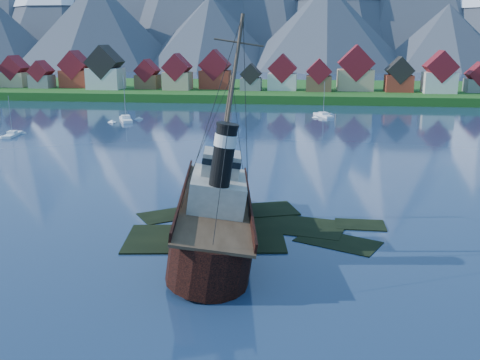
# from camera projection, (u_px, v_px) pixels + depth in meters

# --- Properties ---
(ground) EXTENTS (1400.00, 1400.00, 0.00)m
(ground) POSITION_uv_depth(u_px,v_px,m) (234.00, 234.00, 62.63)
(ground) COLOR #1B2F4D
(ground) RESTS_ON ground
(shoal) EXTENTS (31.71, 21.24, 1.14)m
(shoal) POSITION_uv_depth(u_px,v_px,m) (251.00, 231.00, 64.56)
(shoal) COLOR black
(shoal) RESTS_ON ground
(shore_bank) EXTENTS (600.00, 80.00, 3.20)m
(shore_bank) POSITION_uv_depth(u_px,v_px,m) (289.00, 94.00, 225.73)
(shore_bank) COLOR #164614
(shore_bank) RESTS_ON ground
(seawall) EXTENTS (600.00, 2.50, 2.00)m
(seawall) POSITION_uv_depth(u_px,v_px,m) (285.00, 104.00, 189.28)
(seawall) COLOR #3F3D38
(seawall) RESTS_ON ground
(town) EXTENTS (250.96, 16.69, 17.30)m
(town) POSITION_uv_depth(u_px,v_px,m) (203.00, 74.00, 210.37)
(town) COLOR maroon
(town) RESTS_ON ground
(tugboat_wreck) EXTENTS (7.66, 33.02, 26.16)m
(tugboat_wreck) POSITION_uv_depth(u_px,v_px,m) (212.00, 210.00, 60.91)
(tugboat_wreck) COLOR black
(tugboat_wreck) RESTS_ON ground
(sailboat_a) EXTENTS (3.35, 8.33, 9.90)m
(sailboat_a) POSITION_uv_depth(u_px,v_px,m) (12.00, 135.00, 126.50)
(sailboat_a) COLOR white
(sailboat_a) RESTS_ON ground
(sailboat_c) EXTENTS (6.67, 10.29, 13.13)m
(sailboat_c) POSITION_uv_depth(u_px,v_px,m) (126.00, 120.00, 149.69)
(sailboat_c) COLOR white
(sailboat_c) RESTS_ON ground
(sailboat_e) EXTENTS (5.97, 9.33, 10.69)m
(sailboat_e) POSITION_uv_depth(u_px,v_px,m) (323.00, 116.00, 158.59)
(sailboat_e) COLOR white
(sailboat_e) RESTS_ON ground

